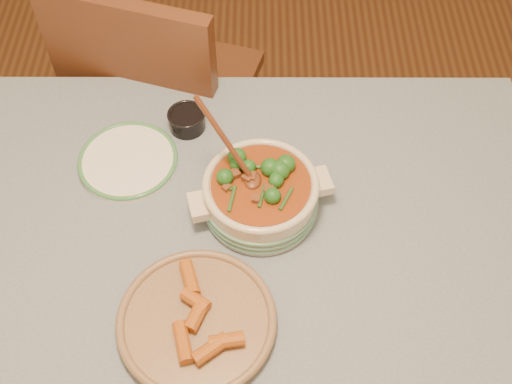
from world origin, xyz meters
TOP-DOWN VIEW (x-y plane):
  - floor at (0.00, 0.00)m, footprint 4.50×4.50m
  - dining_table at (0.00, 0.00)m, footprint 1.68×1.08m
  - stew_casserole at (0.18, 0.12)m, footprint 0.32×0.30m
  - white_plate at (-0.13, 0.25)m, footprint 0.26×0.26m
  - condiment_bowl at (0.00, 0.37)m, footprint 0.10×0.10m
  - fried_plate at (0.06, -0.16)m, footprint 0.37×0.37m
  - chair_far at (-0.12, 0.67)m, footprint 0.58×0.58m

SIDE VIEW (x-z plane):
  - floor at x=0.00m, z-range 0.00..0.00m
  - chair_far at x=-0.12m, z-range 0.07..1.05m
  - dining_table at x=0.00m, z-range 0.29..1.04m
  - white_plate at x=-0.13m, z-range 0.76..0.78m
  - fried_plate at x=0.06m, z-range 0.75..0.80m
  - condiment_bowl at x=0.00m, z-range 0.76..0.81m
  - stew_casserole at x=0.18m, z-range 0.67..0.97m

